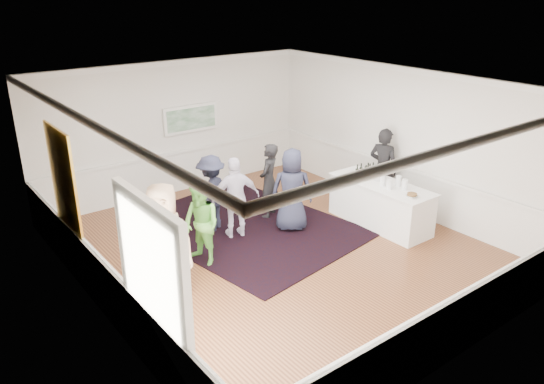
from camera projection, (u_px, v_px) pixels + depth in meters
floor at (278, 250)px, 10.31m from camera, size 8.00×8.00×0.00m
ceiling at (279, 85)px, 9.13m from camera, size 7.00×8.00×0.02m
wall_left at (91, 221)px, 7.74m from camera, size 0.02×8.00×3.20m
wall_right at (403, 140)px, 11.70m from camera, size 0.02×8.00×3.20m
wall_back at (176, 128)px, 12.67m from camera, size 7.00×0.02×3.20m
wall_front at (472, 255)px, 6.77m from camera, size 7.00×0.02×3.20m
wainscoting at (278, 226)px, 10.13m from camera, size 7.00×8.00×1.00m
mirror at (64, 182)px, 8.66m from camera, size 0.05×1.25×1.85m
doorway at (152, 285)px, 6.44m from camera, size 0.10×1.78×2.56m
landscape_painting at (191, 119)px, 12.79m from camera, size 1.44×0.06×0.66m
area_rug at (246, 227)px, 11.25m from camera, size 4.10×5.00×0.02m
serving_table at (380, 204)px, 11.23m from camera, size 0.88×2.31×0.94m
bartender at (383, 168)px, 11.96m from camera, size 0.61×0.77×1.86m
guest_tan at (164, 242)px, 8.45m from camera, size 1.14×1.12×1.98m
guest_green at (201, 225)px, 9.56m from camera, size 0.72×0.85×1.55m
guest_lilac at (236, 198)px, 10.56m from camera, size 1.06×0.67×1.68m
guest_dark_a at (211, 193)px, 10.88m from camera, size 1.21×1.04×1.62m
guest_dark_b at (269, 181)px, 11.50m from camera, size 0.73×0.66×1.66m
guest_navy at (292, 190)px, 10.88m from camera, size 1.02×0.96×1.75m
wine_bottles at (366, 170)px, 11.36m from camera, size 0.45×0.28×0.31m
juice_pitchers at (394, 182)px, 10.78m from camera, size 0.39×0.55×0.24m
ice_bucket at (380, 175)px, 11.20m from camera, size 0.26×0.26×0.25m
nut_bowl at (412, 195)px, 10.33m from camera, size 0.23×0.23×0.08m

